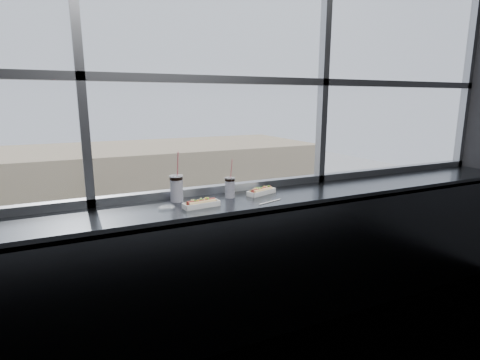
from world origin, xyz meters
name	(u,v)px	position (x,y,z in m)	size (l,w,h in m)	color
wall_back_lower	(221,254)	(0.00, 1.50, 0.55)	(6.00, 6.00, 0.00)	black
window_glass	(218,39)	(0.00, 1.52, 2.30)	(6.00, 6.00, 0.00)	silver
window_mullions	(219,39)	(0.00, 1.50, 2.30)	(6.00, 0.08, 2.40)	gray
counter	(234,204)	(0.00, 1.23, 1.07)	(6.00, 0.55, 0.06)	#4D5358
counter_fascia	(249,280)	(0.00, 0.97, 0.55)	(6.00, 0.04, 1.04)	#4D5358
hotdog_tray_left	(201,203)	(-0.29, 1.15, 1.13)	(0.27, 0.11, 0.06)	white
hotdog_tray_right	(261,191)	(0.27, 1.29, 1.13)	(0.27, 0.16, 0.06)	white
soda_cup_left	(177,187)	(-0.41, 1.37, 1.21)	(0.10, 0.10, 0.38)	white
soda_cup_right	(230,186)	(0.00, 1.30, 1.19)	(0.08, 0.08, 0.30)	white
loose_straw	(270,202)	(0.21, 1.05, 1.10)	(0.01, 0.01, 0.22)	white
wrapper	(167,207)	(-0.53, 1.20, 1.11)	(0.11, 0.08, 0.03)	silver
plaza_ground	(80,212)	(0.00, 45.00, -11.00)	(120.00, 120.00, 0.00)	#AEADAB
street_asphalt	(100,310)	(0.00, 21.50, -10.97)	(80.00, 10.00, 0.06)	black
far_sidewalk	(90,262)	(0.00, 29.50, -10.98)	(80.00, 6.00, 0.04)	#AEADAB
far_building	(80,188)	(0.00, 39.50, -7.00)	(50.00, 14.00, 8.00)	tan
car_far_c	(235,244)	(11.13, 25.50, -9.96)	(5.89, 2.45, 1.96)	beige
car_near_c	(111,329)	(0.26, 17.50, -9.93)	(6.04, 2.52, 2.01)	#660501
car_far_b	(128,263)	(2.39, 25.50, -9.94)	(5.97, 2.49, 1.99)	#B8363F
car_near_e	(324,277)	(14.14, 17.50, -9.92)	(6.15, 2.56, 2.05)	navy
car_near_d	(249,294)	(8.44, 17.50, -9.88)	(6.39, 2.66, 2.13)	#F6FDD0
pedestrian_d	(202,232)	(9.52, 29.20, -9.82)	(1.01, 0.76, 2.27)	#66605B
pedestrian_c	(172,241)	(6.60, 28.53, -10.00)	(0.85, 0.64, 1.92)	#66605B
tree_center	(82,229)	(-0.34, 29.50, -8.10)	(2.74, 2.74, 4.28)	#47382B
tree_right	(218,210)	(11.26, 29.50, -8.09)	(2.75, 2.75, 4.29)	#47382B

